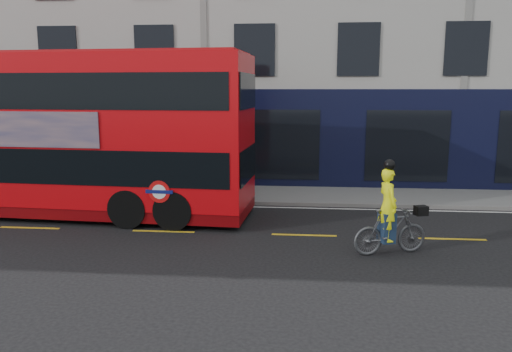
# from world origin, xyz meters

# --- Properties ---
(ground) EXTENTS (120.00, 120.00, 0.00)m
(ground) POSITION_xyz_m (0.00, 0.00, 0.00)
(ground) COLOR black
(ground) RESTS_ON ground
(pavement) EXTENTS (60.00, 3.00, 0.12)m
(pavement) POSITION_xyz_m (0.00, 6.50, 0.06)
(pavement) COLOR slate
(pavement) RESTS_ON ground
(kerb) EXTENTS (60.00, 0.12, 0.13)m
(kerb) POSITION_xyz_m (0.00, 5.00, 0.07)
(kerb) COLOR slate
(kerb) RESTS_ON ground
(building_terrace) EXTENTS (50.00, 10.07, 15.00)m
(building_terrace) POSITION_xyz_m (0.00, 12.94, 7.49)
(building_terrace) COLOR #B0ACA6
(building_terrace) RESTS_ON ground
(road_edge_line) EXTENTS (58.00, 0.10, 0.01)m
(road_edge_line) POSITION_xyz_m (0.00, 4.70, 0.00)
(road_edge_line) COLOR silver
(road_edge_line) RESTS_ON ground
(lane_dashes) EXTENTS (58.00, 0.12, 0.01)m
(lane_dashes) POSITION_xyz_m (0.00, 1.50, 0.00)
(lane_dashes) COLOR gold
(lane_dashes) RESTS_ON ground
(bus) EXTENTS (12.80, 3.63, 5.10)m
(bus) POSITION_xyz_m (-3.96, 3.25, 2.62)
(bus) COLOR red
(bus) RESTS_ON ground
(cyclist) EXTENTS (1.98, 1.12, 2.36)m
(cyclist) POSITION_xyz_m (6.07, 0.08, 0.79)
(cyclist) COLOR #4E5054
(cyclist) RESTS_ON ground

